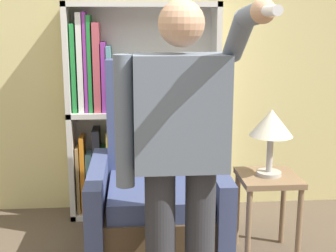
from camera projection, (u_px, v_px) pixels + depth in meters
name	position (u px, v px, depth m)	size (l,w,h in m)	color
wall_back	(132.00, 37.00, 3.67)	(8.00, 0.06, 2.80)	#DBCC84
bookcase	(125.00, 117.00, 3.64)	(1.16, 0.28, 1.67)	silver
armchair	(157.00, 202.00, 3.01)	(0.83, 0.84, 1.29)	#4C3823
person_standing	(181.00, 150.00, 2.21)	(0.59, 0.78, 1.63)	#2D2D33
side_table	(268.00, 192.00, 3.04)	(0.38, 0.38, 0.56)	#846647
table_lamp	(272.00, 126.00, 2.94)	(0.27, 0.27, 0.43)	#B7B2A8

